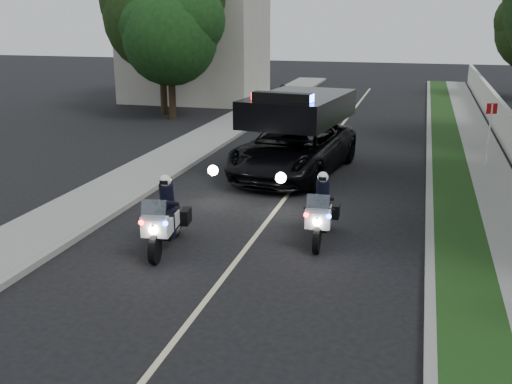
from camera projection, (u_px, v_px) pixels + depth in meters
The scene contains 16 objects.
ground at pixel (206, 300), 11.47m from camera, with size 120.00×120.00×0.00m, color black.
curb_right at pixel (429, 178), 19.66m from camera, with size 0.20×60.00×0.15m, color gray.
grass_verge at pixel (452, 180), 19.48m from camera, with size 1.20×60.00×0.16m, color #193814.
sidewalk_right at pixel (495, 183), 19.16m from camera, with size 1.40×60.00×0.16m, color gray.
curb_left at pixel (193, 163), 21.74m from camera, with size 0.20×60.00×0.15m, color gray.
sidewalk_left at pixel (165, 161), 22.01m from camera, with size 2.00×60.00×0.16m, color gray.
building_far at pixel (195, 43), 37.06m from camera, with size 8.00×6.00×7.00m, color #A8A396.
lane_marking at pixel (305, 172), 20.72m from camera, with size 0.12×50.00×0.01m, color #BFB78C.
police_moto_left at pixel (166, 248), 14.00m from camera, with size 0.71×2.04×1.73m, color silver, non-canonical shape.
police_moto_right at pixel (320, 240), 14.53m from camera, with size 0.69×1.96×1.66m, color silver, non-canonical shape.
police_suv at pixel (294, 174), 20.53m from camera, with size 2.94×6.36×3.09m, color black.
bicycle at pixel (282, 125), 29.42m from camera, with size 0.61×1.75×0.91m, color black.
cyclist at pixel (282, 125), 29.42m from camera, with size 0.64×0.43×1.79m, color black.
sign_post at pixel (485, 169), 21.13m from camera, with size 0.37×0.37×2.39m, color #A7270B, non-canonical shape.
tree_left_near at pixel (173, 119), 31.16m from camera, with size 4.75×4.75×7.92m, color #173D14, non-canonical shape.
tree_left_far at pixel (165, 114), 32.88m from camera, with size 5.94×5.94×9.90m, color #1C3510, non-canonical shape.
Camera 1 is at (3.67, -9.80, 5.23)m, focal length 42.44 mm.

